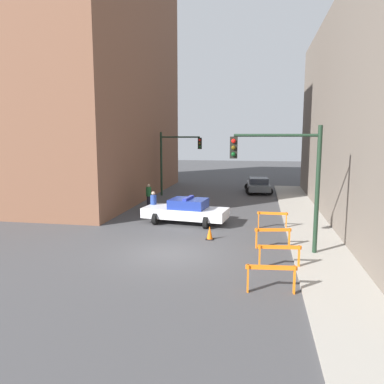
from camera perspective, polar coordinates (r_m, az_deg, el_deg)
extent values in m
plane|color=#424244|center=(15.97, -3.22, -9.32)|extent=(120.00, 120.00, 0.00)
cube|color=#9E998E|center=(15.75, 19.63, -9.85)|extent=(2.40, 44.00, 0.12)
cube|color=brown|center=(33.08, -18.70, 16.53)|extent=(14.00, 20.00, 19.47)
cylinder|color=black|center=(15.93, 18.56, 0.24)|extent=(0.18, 0.18, 5.20)
cylinder|color=black|center=(15.62, 12.70, 8.43)|extent=(3.40, 0.12, 0.12)
cube|color=black|center=(15.66, 6.37, 6.75)|extent=(0.30, 0.22, 0.90)
sphere|color=red|center=(15.50, 6.35, 7.73)|extent=(0.18, 0.18, 0.18)
sphere|color=#4C3D0C|center=(15.51, 6.34, 6.73)|extent=(0.18, 0.18, 0.18)
sphere|color=#0C4219|center=(15.52, 6.32, 5.74)|extent=(0.18, 0.18, 0.18)
cylinder|color=black|center=(30.85, -4.70, 4.26)|extent=(0.18, 0.18, 5.20)
cylinder|color=black|center=(30.39, -1.81, 8.37)|extent=(3.20, 0.12, 0.12)
cube|color=black|center=(30.10, 1.20, 7.42)|extent=(0.30, 0.22, 0.90)
sphere|color=red|center=(29.95, 1.16, 7.93)|extent=(0.18, 0.18, 0.18)
sphere|color=#4C3D0C|center=(29.96, 1.16, 7.41)|extent=(0.18, 0.18, 0.18)
sphere|color=#0C4219|center=(29.96, 1.15, 6.90)|extent=(0.18, 0.18, 0.18)
cube|color=white|center=(21.13, -1.03, -3.17)|extent=(4.91, 2.46, 0.55)
cube|color=navy|center=(20.97, -0.55, -1.77)|extent=(2.17, 1.88, 0.52)
cylinder|color=black|center=(20.93, -5.57, -4.09)|extent=(0.31, 0.68, 0.66)
cylinder|color=black|center=(22.47, -3.83, -3.19)|extent=(0.31, 0.68, 0.66)
cylinder|color=black|center=(19.97, 2.14, -4.67)|extent=(0.31, 0.68, 0.66)
cylinder|color=black|center=(21.57, 3.38, -3.69)|extent=(0.31, 0.68, 0.66)
cube|color=#2633BF|center=(20.91, -0.55, -0.91)|extent=(0.38, 1.40, 0.12)
cube|color=#474C51|center=(33.05, 10.05, 0.90)|extent=(2.13, 4.43, 0.52)
cube|color=#232833|center=(32.82, 10.09, 1.73)|extent=(1.72, 1.92, 0.48)
cylinder|color=black|center=(34.35, 8.50, 0.79)|extent=(0.64, 0.27, 0.62)
cylinder|color=black|center=(34.47, 11.25, 0.74)|extent=(0.64, 0.27, 0.62)
cylinder|color=black|center=(31.72, 8.71, 0.14)|extent=(0.64, 0.27, 0.62)
cylinder|color=black|center=(31.84, 11.69, 0.10)|extent=(0.64, 0.27, 0.62)
cylinder|color=#382D23|center=(22.35, -5.88, -3.07)|extent=(0.39, 0.39, 0.82)
cylinder|color=navy|center=(22.21, -5.90, -1.26)|extent=(0.51, 0.51, 0.62)
sphere|color=tan|center=(22.15, -5.92, -0.18)|extent=(0.31, 0.31, 0.22)
cylinder|color=black|center=(25.79, -6.59, -1.52)|extent=(0.29, 0.29, 0.82)
cylinder|color=#236633|center=(25.67, -6.62, 0.06)|extent=(0.37, 0.37, 0.62)
sphere|color=tan|center=(25.61, -6.64, 0.99)|extent=(0.23, 0.23, 0.22)
cube|color=orange|center=(12.16, 12.00, -11.18)|extent=(1.60, 0.20, 0.14)
cube|color=orange|center=(12.23, 8.50, -12.88)|extent=(0.06, 0.16, 0.90)
cube|color=orange|center=(12.40, 15.33, -12.78)|extent=(0.06, 0.16, 0.90)
cube|color=orange|center=(14.33, 13.18, -8.18)|extent=(1.60, 0.22, 0.14)
cube|color=orange|center=(14.34, 10.25, -9.65)|extent=(0.07, 0.16, 0.90)
cube|color=orange|center=(14.57, 15.97, -9.57)|extent=(0.07, 0.16, 0.90)
cube|color=orange|center=(16.81, 12.25, -5.65)|extent=(1.58, 0.35, 0.14)
cube|color=orange|center=(16.76, 9.79, -6.96)|extent=(0.08, 0.17, 0.90)
cube|color=orange|center=(17.07, 14.59, -6.83)|extent=(0.08, 0.17, 0.90)
cube|color=orange|center=(20.30, 12.17, -3.20)|extent=(1.60, 0.05, 0.14)
cube|color=orange|center=(20.36, 10.10, -4.20)|extent=(0.05, 0.16, 0.90)
cube|color=orange|center=(20.41, 14.16, -4.30)|extent=(0.05, 0.16, 0.90)
cube|color=black|center=(18.01, 2.71, -7.18)|extent=(0.36, 0.36, 0.04)
cone|color=#F2600C|center=(17.92, 2.72, -6.17)|extent=(0.28, 0.28, 0.62)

